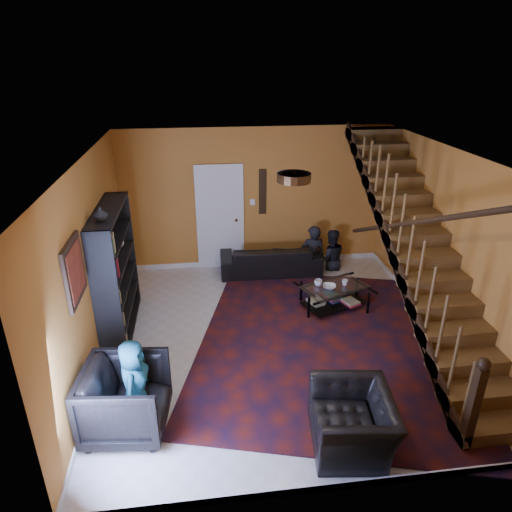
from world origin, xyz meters
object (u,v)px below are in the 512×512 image
(armchair_left, at_px, (126,399))
(coffee_table, at_px, (334,296))
(sofa, at_px, (270,259))
(bookshelf, at_px, (117,274))
(armchair_right, at_px, (352,421))

(armchair_left, xyz_separation_m, coffee_table, (3.16, 2.37, -0.19))
(sofa, distance_m, armchair_left, 4.54)
(bookshelf, bearing_deg, armchair_left, -80.85)
(armchair_right, distance_m, coffee_table, 3.01)
(bookshelf, relative_size, armchair_left, 2.13)
(bookshelf, distance_m, armchair_left, 2.30)
(armchair_left, distance_m, coffee_table, 3.96)
(bookshelf, relative_size, armchair_right, 2.01)
(armchair_right, bearing_deg, armchair_left, -95.94)
(armchair_left, bearing_deg, bookshelf, 15.30)
(armchair_left, relative_size, coffee_table, 0.76)
(coffee_table, bearing_deg, sofa, 119.28)
(armchair_right, relative_size, coffee_table, 0.80)
(armchair_left, height_order, armchair_right, armchair_left)
(sofa, bearing_deg, bookshelf, 34.61)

